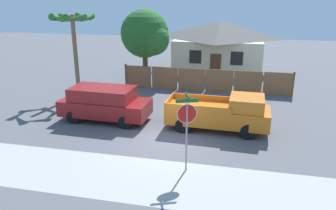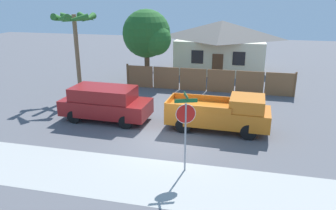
{
  "view_description": "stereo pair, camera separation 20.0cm",
  "coord_description": "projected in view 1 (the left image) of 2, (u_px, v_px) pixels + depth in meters",
  "views": [
    {
      "loc": [
        3.05,
        -13.97,
        6.61
      ],
      "look_at": [
        -0.16,
        0.54,
        1.6
      ],
      "focal_mm": 35.0,
      "sensor_mm": 36.0,
      "label": 1
    },
    {
      "loc": [
        3.25,
        -13.92,
        6.61
      ],
      "look_at": [
        -0.16,
        0.54,
        1.6
      ],
      "focal_mm": 35.0,
      "sensor_mm": 36.0,
      "label": 2
    }
  ],
  "objects": [
    {
      "name": "sidewalk_strip",
      "position": [
        148.0,
        180.0,
        12.33
      ],
      "size": [
        36.0,
        3.2,
        0.01
      ],
      "color": "#A3A39E",
      "rests_on": "ground"
    },
    {
      "name": "palm_tree",
      "position": [
        73.0,
        25.0,
        21.16
      ],
      "size": [
        2.72,
        2.93,
        5.52
      ],
      "color": "brown",
      "rests_on": "ground"
    },
    {
      "name": "wooden_fence",
      "position": [
        205.0,
        80.0,
        23.42
      ],
      "size": [
        12.06,
        0.12,
        1.72
      ],
      "color": "brown",
      "rests_on": "ground"
    },
    {
      "name": "stop_sign",
      "position": [
        187.0,
        120.0,
        12.33
      ],
      "size": [
        0.82,
        0.74,
        3.15
      ],
      "rotation": [
        0.0,
        0.0,
        0.36
      ],
      "color": "gray",
      "rests_on": "ground"
    },
    {
      "name": "oak_tree",
      "position": [
        146.0,
        35.0,
        24.78
      ],
      "size": [
        3.83,
        3.65,
        5.64
      ],
      "color": "brown",
      "rests_on": "ground"
    },
    {
      "name": "ground_plane",
      "position": [
        169.0,
        140.0,
        15.66
      ],
      "size": [
        80.0,
        80.0,
        0.0
      ],
      "primitive_type": "plane",
      "color": "#56565B"
    },
    {
      "name": "house",
      "position": [
        219.0,
        45.0,
        29.61
      ],
      "size": [
        8.17,
        6.46,
        4.46
      ],
      "color": "beige",
      "rests_on": "ground"
    },
    {
      "name": "red_suv",
      "position": [
        105.0,
        103.0,
        17.9
      ],
      "size": [
        4.9,
        2.2,
        1.87
      ],
      "rotation": [
        0.0,
        0.0,
        -0.03
      ],
      "color": "maroon",
      "rests_on": "ground"
    },
    {
      "name": "orange_pickup",
      "position": [
        222.0,
        113.0,
        16.61
      ],
      "size": [
        5.21,
        2.12,
        1.87
      ],
      "rotation": [
        0.0,
        0.0,
        -0.03
      ],
      "color": "orange",
      "rests_on": "ground"
    }
  ]
}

